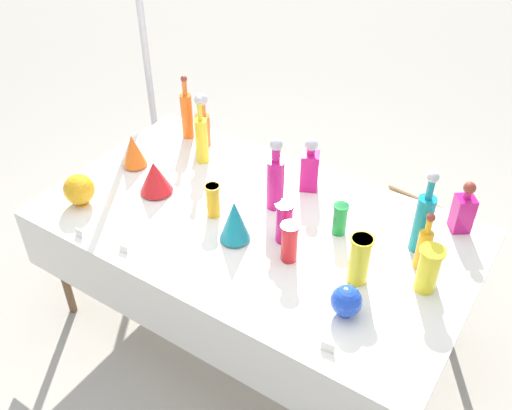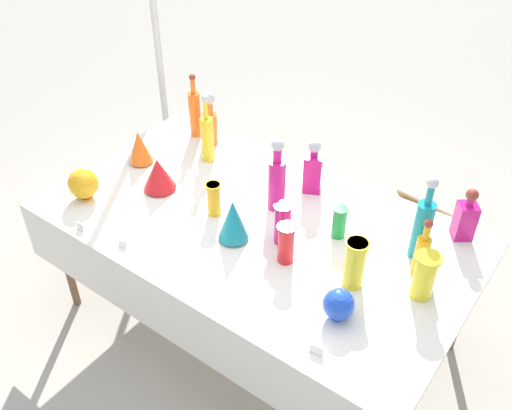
{
  "view_description": "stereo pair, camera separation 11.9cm",
  "coord_description": "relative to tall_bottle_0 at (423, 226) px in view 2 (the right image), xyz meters",
  "views": [
    {
      "loc": [
        1.18,
        -1.8,
        2.53
      ],
      "look_at": [
        0.0,
        0.0,
        0.86
      ],
      "focal_mm": 40.0,
      "sensor_mm": 36.0,
      "label": 1
    },
    {
      "loc": [
        1.27,
        -1.73,
        2.53
      ],
      "look_at": [
        0.0,
        0.0,
        0.86
      ],
      "focal_mm": 40.0,
      "sensor_mm": 36.0,
      "label": 2
    }
  ],
  "objects": [
    {
      "name": "ground_plane",
      "position": [
        -0.73,
        -0.24,
        -0.93
      ],
      "size": [
        40.0,
        40.0,
        0.0
      ],
      "primitive_type": "plane",
      "color": "#A0998C"
    },
    {
      "name": "display_table",
      "position": [
        -0.73,
        -0.28,
        -0.22
      ],
      "size": [
        2.1,
        1.2,
        0.76
      ],
      "color": "white",
      "rests_on": "ground"
    },
    {
      "name": "tall_bottle_0",
      "position": [
        0.0,
        0.0,
        0.0
      ],
      "size": [
        0.08,
        0.08,
        0.43
      ],
      "color": "teal",
      "rests_on": "display_table"
    },
    {
      "name": "tall_bottle_1",
      "position": [
        -0.72,
        -0.09,
        0.0
      ],
      "size": [
        0.09,
        0.09,
        0.4
      ],
      "color": "#C61972",
      "rests_on": "display_table"
    },
    {
      "name": "tall_bottle_2",
      "position": [
        -1.38,
        0.19,
        -0.02
      ],
      "size": [
        0.09,
        0.09,
        0.33
      ],
      "color": "orange",
      "rests_on": "display_table"
    },
    {
      "name": "tall_bottle_3",
      "position": [
        -1.27,
        0.04,
        -0.02
      ],
      "size": [
        0.07,
        0.07,
        0.4
      ],
      "color": "yellow",
      "rests_on": "display_table"
    },
    {
      "name": "tall_bottle_4",
      "position": [
        -1.51,
        0.21,
        -0.01
      ],
      "size": [
        0.07,
        0.07,
        0.39
      ],
      "color": "orange",
      "rests_on": "display_table"
    },
    {
      "name": "tall_bottle_5",
      "position": [
        0.05,
        -0.11,
        -0.05
      ],
      "size": [
        0.06,
        0.06,
        0.3
      ],
      "color": "orange",
      "rests_on": "display_table"
    },
    {
      "name": "square_decanter_0",
      "position": [
        -0.65,
        0.14,
        -0.04
      ],
      "size": [
        0.12,
        0.12,
        0.3
      ],
      "color": "#C61972",
      "rests_on": "display_table"
    },
    {
      "name": "square_decanter_1",
      "position": [
        0.12,
        0.24,
        -0.05
      ],
      "size": [
        0.12,
        0.12,
        0.27
      ],
      "color": "#C61972",
      "rests_on": "display_table"
    },
    {
      "name": "slender_vase_0",
      "position": [
        -0.93,
        -0.31,
        -0.07
      ],
      "size": [
        0.08,
        0.08,
        0.18
      ],
      "color": "orange",
      "rests_on": "display_table"
    },
    {
      "name": "slender_vase_1",
      "position": [
        -0.35,
        -0.1,
        -0.08
      ],
      "size": [
        0.07,
        0.07,
        0.16
      ],
      "color": "#198C38",
      "rests_on": "display_table"
    },
    {
      "name": "slender_vase_2",
      "position": [
        -0.54,
        -0.29,
        -0.06
      ],
      "size": [
        0.09,
        0.09,
        0.21
      ],
      "color": "#C61972",
      "rests_on": "display_table"
    },
    {
      "name": "slender_vase_3",
      "position": [
        -0.15,
        -0.34,
        -0.04
      ],
      "size": [
        0.1,
        0.1,
        0.24
      ],
      "color": "yellow",
      "rests_on": "display_table"
    },
    {
      "name": "slender_vase_4",
      "position": [
        0.12,
        -0.23,
        -0.05
      ],
      "size": [
        0.11,
        0.11,
        0.22
      ],
      "color": "yellow",
      "rests_on": "display_table"
    },
    {
      "name": "slender_vase_5",
      "position": [
        -0.46,
        -0.39,
        -0.06
      ],
      "size": [
        0.08,
        0.08,
        0.2
      ],
      "color": "red",
      "rests_on": "display_table"
    },
    {
      "name": "fluted_vase_0",
      "position": [
        -1.29,
        -0.32,
        -0.07
      ],
      "size": [
        0.17,
        0.17,
        0.18
      ],
      "color": "red",
      "rests_on": "display_table"
    },
    {
      "name": "fluted_vase_1",
      "position": [
        -0.74,
        -0.41,
        -0.05
      ],
      "size": [
        0.14,
        0.14,
        0.22
      ],
      "color": "teal",
      "rests_on": "display_table"
    },
    {
      "name": "fluted_vase_2",
      "position": [
        -1.56,
        -0.2,
        -0.07
      ],
      "size": [
        0.13,
        0.13,
        0.19
      ],
      "color": "orange",
      "rests_on": "display_table"
    },
    {
      "name": "round_bowl_0",
      "position": [
        -0.1,
        -0.54,
        -0.1
      ],
      "size": [
        0.13,
        0.13,
        0.14
      ],
      "color": "blue",
      "rests_on": "display_table"
    },
    {
      "name": "round_bowl_1",
      "position": [
        -1.55,
        -0.6,
        -0.08
      ],
      "size": [
        0.16,
        0.16,
        0.17
      ],
      "color": "orange",
      "rests_on": "display_table"
    },
    {
      "name": "price_tag_left",
      "position": [
        -1.37,
        -0.79,
        -0.15
      ],
      "size": [
        0.05,
        0.02,
        0.04
      ],
      "primitive_type": "cube",
      "rotation": [
        -0.21,
        0.0,
        -0.04
      ],
      "color": "white",
      "rests_on": "display_table"
    },
    {
      "name": "price_tag_center",
      "position": [
        -1.12,
        -0.76,
        -0.15
      ],
      "size": [
        0.05,
        0.02,
        0.03
      ],
      "primitive_type": "cube",
      "rotation": [
        -0.21,
        0.0,
        0.17
      ],
      "color": "white",
      "rests_on": "display_table"
    },
    {
      "name": "price_tag_right",
      "position": [
        -0.08,
        -0.74,
        -0.15
      ],
      "size": [
        0.06,
        0.02,
        0.04
      ],
      "primitive_type": "cube",
      "rotation": [
        -0.21,
        0.0,
        0.14
      ],
      "color": "white",
      "rests_on": "display_table"
    },
    {
      "name": "cardboard_box_behind_left",
      "position": [
        -0.27,
        0.83,
        -0.78
      ],
      "size": [
        0.47,
        0.4,
        0.38
      ],
      "color": "tan",
      "rests_on": "ground"
    },
    {
      "name": "canopy_pole",
      "position": [
        -2.07,
        0.51,
        0.11
      ],
      "size": [
        0.18,
        0.18,
        2.6
      ],
      "color": "silver",
      "rests_on": "ground"
    }
  ]
}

